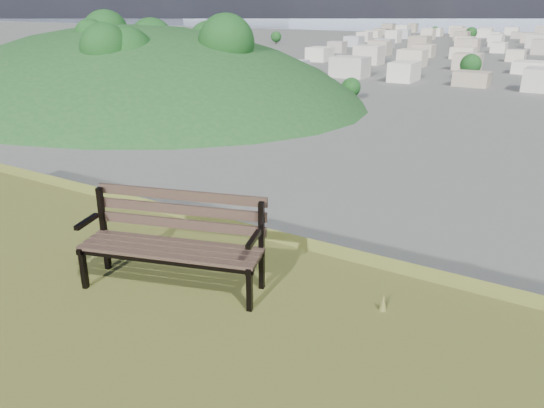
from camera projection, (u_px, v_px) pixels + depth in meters
The scene contains 3 objects.
park_bench at pixel (174, 236), 5.47m from camera, with size 1.97×1.13×0.98m.
green_wooded_hill at pixel (136, 97), 165.78m from camera, with size 169.78×135.82×84.89m.
city_trees at pixel (538, 50), 278.62m from camera, with size 406.52×387.20×9.98m.
Camera 1 is at (3.80, -1.18, 27.81)m, focal length 35.00 mm.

